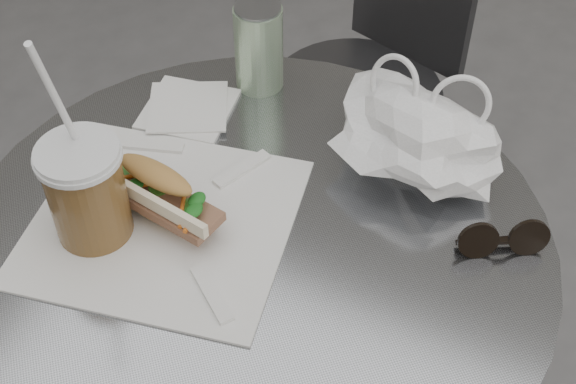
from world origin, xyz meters
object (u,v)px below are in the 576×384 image
at_px(banh_mi, 156,193).
at_px(sunglasses, 502,240).
at_px(iced_coffee, 86,191).
at_px(cafe_table, 258,357).
at_px(chair_far, 364,127).
at_px(drink_can, 259,47).

relative_size(banh_mi, sunglasses, 2.24).
relative_size(banh_mi, iced_coffee, 0.80).
xyz_separation_m(cafe_table, banh_mi, (-0.13, -0.02, 0.31)).
bearing_deg(cafe_table, iced_coffee, -156.48).
bearing_deg(sunglasses, iced_coffee, 171.92).
height_order(chair_far, iced_coffee, iced_coffee).
distance_m(banh_mi, iced_coffee, 0.09).
relative_size(cafe_table, iced_coffee, 2.53).
bearing_deg(drink_can, cafe_table, -62.89).
xyz_separation_m(cafe_table, iced_coffee, (-0.18, -0.08, 0.35)).
height_order(cafe_table, iced_coffee, iced_coffee).
height_order(chair_far, banh_mi, banh_mi).
relative_size(chair_far, sunglasses, 6.45).
xyz_separation_m(banh_mi, drink_can, (-0.01, 0.30, 0.03)).
bearing_deg(sunglasses, banh_mi, 167.54).
bearing_deg(sunglasses, chair_far, 92.94).
bearing_deg(sunglasses, drink_can, 128.34).
relative_size(iced_coffee, sunglasses, 2.81).
bearing_deg(cafe_table, drink_can, 117.11).
bearing_deg(iced_coffee, cafe_table, 23.52).
height_order(cafe_table, banh_mi, banh_mi).
height_order(cafe_table, chair_far, cafe_table).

